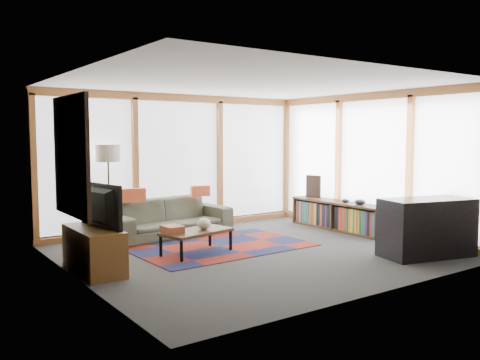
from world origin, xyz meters
TOP-DOWN VIEW (x-y plane):
  - ground at (0.00, 0.00)m, footprint 5.50×5.50m
  - room_envelope at (0.49, 0.56)m, footprint 5.52×5.02m
  - rug at (-0.23, 0.62)m, footprint 2.88×1.89m
  - sofa at (-0.54, 1.89)m, footprint 2.39×1.13m
  - pillow_left at (-1.21, 1.88)m, footprint 0.44×0.19m
  - pillow_right at (0.14, 1.91)m, footprint 0.38×0.17m
  - floor_lamp at (-1.56, 2.08)m, footprint 0.42×0.42m
  - coffee_table at (-0.81, 0.40)m, footprint 1.19×0.77m
  - book_stack at (-1.21, 0.44)m, footprint 0.27×0.33m
  - vase at (-0.68, 0.40)m, footprint 0.23×0.23m
  - bookshelf at (2.43, 0.58)m, footprint 0.40×2.20m
  - bowl_a at (2.42, 0.02)m, footprint 0.22×0.22m
  - bowl_b at (2.42, 0.39)m, footprint 0.15×0.15m
  - shelf_picture at (2.51, 1.36)m, footprint 0.11×0.35m
  - tv_console at (-2.45, 0.29)m, footprint 0.49×1.19m
  - television at (-2.45, 0.27)m, footprint 0.29×1.04m
  - bar_counter at (1.95, -1.70)m, footprint 1.49×0.96m

SIDE VIEW (x-z plane):
  - ground at x=0.00m, z-range 0.00..0.00m
  - rug at x=-0.23m, z-range 0.00..0.01m
  - coffee_table at x=-0.81m, z-range 0.00..0.37m
  - bookshelf at x=2.43m, z-range 0.00..0.55m
  - tv_console at x=-2.45m, z-range 0.00..0.59m
  - sofa at x=-0.54m, z-range 0.00..0.68m
  - book_stack at x=-1.21m, z-range 0.37..0.47m
  - bar_counter at x=1.95m, z-range 0.00..0.87m
  - vase at x=-0.68m, z-range 0.37..0.55m
  - bowl_b at x=2.42m, z-range 0.55..0.62m
  - bowl_a at x=2.42m, z-range 0.55..0.65m
  - pillow_right at x=0.14m, z-range 0.68..0.88m
  - shelf_picture at x=2.51m, z-range 0.55..1.00m
  - pillow_left at x=-1.21m, z-range 0.68..0.91m
  - floor_lamp at x=-1.56m, z-range 0.00..1.66m
  - television at x=-2.45m, z-range 0.59..1.19m
  - room_envelope at x=0.49m, z-range 0.23..2.85m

